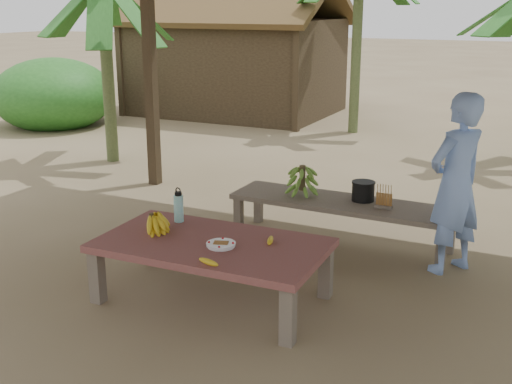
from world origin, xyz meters
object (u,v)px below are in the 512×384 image
at_px(bench, 341,206).
at_px(ripe_banana_bunch, 152,222).
at_px(water_flask, 179,207).
at_px(work_table, 212,249).
at_px(plate, 221,245).
at_px(woman, 456,184).
at_px(cooking_pot, 363,191).

xyz_separation_m(bench, ripe_banana_bunch, (-1.09, -1.67, 0.19)).
distance_m(ripe_banana_bunch, water_flask, 0.33).
relative_size(work_table, bench, 0.83).
bearing_deg(work_table, water_flask, 146.88).
height_order(plate, woman, woman).
distance_m(bench, plate, 1.78).
height_order(water_flask, cooking_pot, water_flask).
bearing_deg(water_flask, ripe_banana_bunch, -101.10).
bearing_deg(plate, work_table, 151.53).
bearing_deg(work_table, bench, 70.84).
height_order(bench, water_flask, water_flask).
xyz_separation_m(plate, water_flask, (-0.62, 0.37, 0.11)).
bearing_deg(cooking_pot, woman, -18.40).
bearing_deg(plate, ripe_banana_bunch, 175.53).
distance_m(water_flask, cooking_pot, 1.89).
xyz_separation_m(ripe_banana_bunch, water_flask, (0.06, 0.32, 0.04)).
bearing_deg(water_flask, woman, 28.38).
relative_size(water_flask, cooking_pot, 1.40).
bearing_deg(plate, cooking_pot, 71.92).
relative_size(work_table, ripe_banana_bunch, 6.31).
bearing_deg(plate, water_flask, 149.00).
bearing_deg(work_table, plate, -30.01).
distance_m(water_flask, woman, 2.42).
xyz_separation_m(bench, plate, (-0.41, -1.72, 0.12)).
distance_m(bench, water_flask, 1.71).
xyz_separation_m(work_table, plate, (0.12, -0.07, 0.08)).
bearing_deg(water_flask, cooking_pot, 50.04).
relative_size(ripe_banana_bunch, woman, 0.18).
distance_m(work_table, plate, 0.16).
xyz_separation_m(water_flask, cooking_pot, (1.21, 1.45, -0.09)).
xyz_separation_m(bench, cooking_pot, (0.19, 0.10, 0.15)).
relative_size(plate, woman, 0.14).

